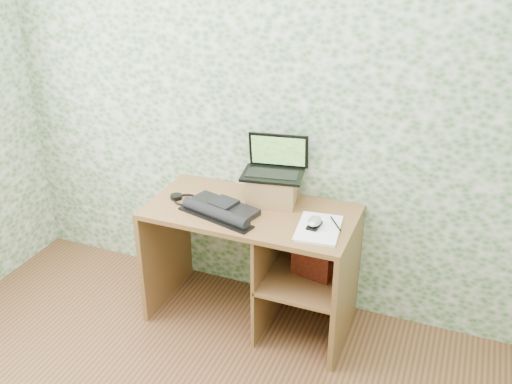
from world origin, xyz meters
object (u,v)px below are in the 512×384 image
at_px(laptop, 275,165).
at_px(notepad, 319,229).
at_px(keyboard, 220,210).
at_px(riser, 272,189).
at_px(desk, 265,250).

height_order(laptop, notepad, laptop).
bearing_deg(keyboard, laptop, 66.89).
bearing_deg(riser, keyboard, -132.32).
bearing_deg(riser, laptop, 90.00).
bearing_deg(notepad, desk, 156.71).
distance_m(riser, notepad, 0.42).
height_order(riser, laptop, laptop).
xyz_separation_m(desk, notepad, (0.35, -0.10, 0.28)).
bearing_deg(laptop, riser, -99.58).
distance_m(desk, laptop, 0.51).
bearing_deg(keyboard, notepad, 17.83).
bearing_deg(desk, riser, 89.90).
xyz_separation_m(keyboard, notepad, (0.57, 0.03, -0.02)).
relative_size(riser, laptop, 0.72).
xyz_separation_m(laptop, keyboard, (-0.22, -0.28, -0.20)).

